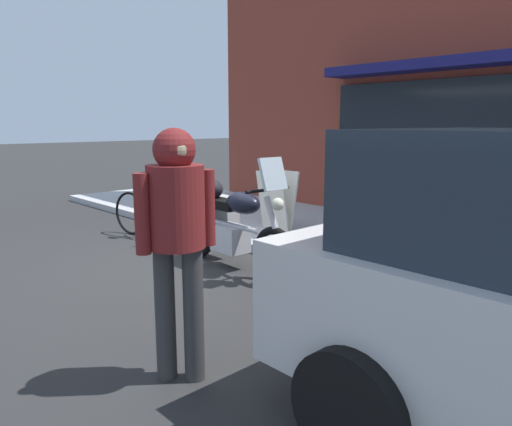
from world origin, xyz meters
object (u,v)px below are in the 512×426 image
Objects in this scene: touring_motorcycle at (228,219)px; parked_bicycle at (153,215)px; sandwich_board_sign at (277,200)px; pedestrian_walking at (177,224)px.

touring_motorcycle is 1.24× the size of parked_bicycle.
touring_motorcycle is at bearing -66.26° from sandwich_board_sign.
touring_motorcycle is 1.90m from parked_bicycle.
sandwich_board_sign is (1.20, 1.50, 0.20)m from parked_bicycle.
sandwich_board_sign reaches higher than parked_bicycle.
touring_motorcycle reaches higher than sandwich_board_sign.
sandwich_board_sign is (-0.69, 1.57, -0.03)m from touring_motorcycle.
parked_bicycle is at bearing -128.68° from sandwich_board_sign.
parked_bicycle is 1.89× the size of sandwich_board_sign.
pedestrian_walking reaches higher than sandwich_board_sign.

